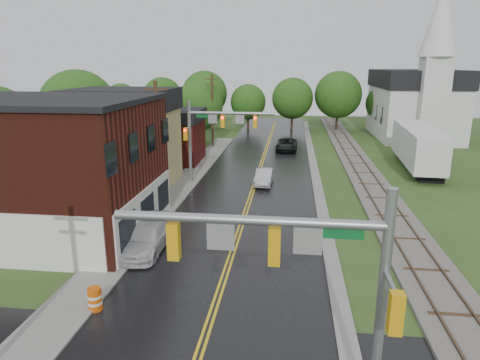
% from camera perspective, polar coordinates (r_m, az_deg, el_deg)
% --- Properties ---
extents(main_road, '(10.00, 90.00, 0.02)m').
position_cam_1_polar(main_road, '(39.91, 2.32, 0.45)').
color(main_road, black).
rests_on(main_road, ground).
extents(curb_right, '(0.80, 70.00, 0.12)m').
position_cam_1_polar(curb_right, '(44.71, 9.77, 1.85)').
color(curb_right, gray).
rests_on(curb_right, ground).
extents(sidewalk_left, '(2.40, 50.00, 0.12)m').
position_cam_1_polar(sidewalk_left, '(36.19, -8.18, -1.25)').
color(sidewalk_left, gray).
rests_on(sidewalk_left, ground).
extents(brick_building, '(14.30, 10.30, 8.30)m').
position_cam_1_polar(brick_building, '(28.80, -25.95, 1.62)').
color(brick_building, '#4A1A0F').
rests_on(brick_building, ground).
extents(yellow_house, '(8.00, 7.00, 6.40)m').
position_cam_1_polar(yellow_house, '(37.89, -15.02, 4.10)').
color(yellow_house, tan).
rests_on(yellow_house, ground).
extents(darkred_building, '(7.00, 6.00, 4.40)m').
position_cam_1_polar(darkred_building, '(46.09, -9.66, 5.05)').
color(darkred_building, '#3F0F0C').
rests_on(darkred_building, ground).
extents(church, '(10.40, 18.40, 20.00)m').
position_cam_1_polar(church, '(64.62, 22.52, 10.24)').
color(church, silver).
rests_on(church, ground).
extents(railroad, '(3.20, 80.00, 0.30)m').
position_cam_1_polar(railroad, '(45.16, 15.61, 1.77)').
color(railroad, '#59544C').
rests_on(railroad, ground).
extents(traffic_signal_near, '(7.34, 0.30, 7.20)m').
position_cam_1_polar(traffic_signal_near, '(11.70, 8.32, -11.29)').
color(traffic_signal_near, gray).
rests_on(traffic_signal_near, ground).
extents(traffic_signal_far, '(7.34, 0.43, 7.20)m').
position_cam_1_polar(traffic_signal_far, '(36.45, -3.48, 7.00)').
color(traffic_signal_far, gray).
rests_on(traffic_signal_far, ground).
extents(utility_pole_b, '(1.80, 0.28, 9.00)m').
position_cam_1_polar(utility_pole_b, '(32.50, -10.88, 5.30)').
color(utility_pole_b, '#382616').
rests_on(utility_pole_b, ground).
extents(utility_pole_c, '(1.80, 0.28, 9.00)m').
position_cam_1_polar(utility_pole_c, '(53.67, -3.72, 9.36)').
color(utility_pole_c, '#382616').
rests_on(utility_pole_c, ground).
extents(tree_left_b, '(7.60, 7.60, 9.69)m').
position_cam_1_polar(tree_left_b, '(45.69, -20.57, 8.67)').
color(tree_left_b, black).
rests_on(tree_left_b, ground).
extents(tree_left_c, '(6.00, 6.00, 7.65)m').
position_cam_1_polar(tree_left_c, '(51.56, -12.38, 8.57)').
color(tree_left_c, black).
rests_on(tree_left_c, ground).
extents(tree_left_e, '(6.40, 6.40, 8.16)m').
position_cam_1_polar(tree_left_e, '(55.92, -5.45, 9.65)').
color(tree_left_e, black).
rests_on(tree_left_e, ground).
extents(suv_dark, '(2.62, 5.34, 1.46)m').
position_cam_1_polar(suv_dark, '(52.22, 6.24, 4.71)').
color(suv_dark, black).
rests_on(suv_dark, ground).
extents(sedan_silver, '(1.55, 4.09, 1.33)m').
position_cam_1_polar(sedan_silver, '(37.25, 3.23, 0.42)').
color(sedan_silver, '#BABABF').
rests_on(sedan_silver, ground).
extents(pickup_white, '(2.17, 5.24, 1.51)m').
position_cam_1_polar(pickup_white, '(24.69, -12.32, -7.54)').
color(pickup_white, beige).
rests_on(pickup_white, ground).
extents(semi_trailer, '(3.81, 13.46, 4.12)m').
position_cam_1_polar(semi_trailer, '(45.86, 22.61, 4.33)').
color(semi_trailer, black).
rests_on(semi_trailer, ground).
extents(construction_barrel, '(0.63, 0.63, 1.03)m').
position_cam_1_polar(construction_barrel, '(19.81, -18.78, -14.81)').
color(construction_barrel, '#CB5009').
rests_on(construction_barrel, ground).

